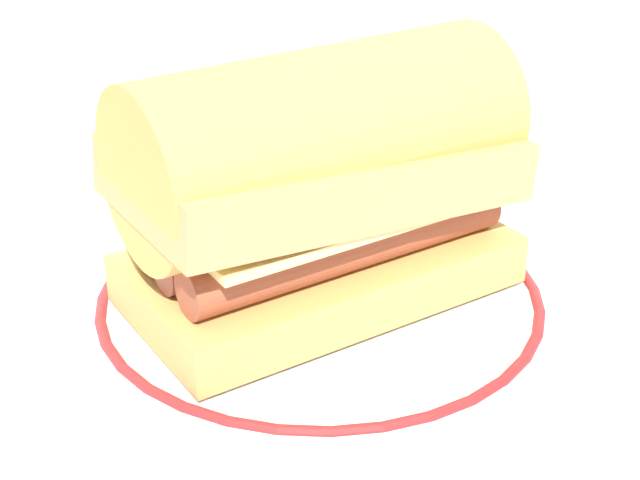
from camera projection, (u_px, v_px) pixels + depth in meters
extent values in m
plane|color=silver|center=(287.00, 352.00, 0.49)|extent=(1.50, 1.50, 0.00)
cylinder|color=white|center=(320.00, 304.00, 0.52)|extent=(0.26, 0.26, 0.01)
torus|color=maroon|center=(320.00, 295.00, 0.52)|extent=(0.24, 0.24, 0.01)
cube|color=tan|center=(320.00, 269.00, 0.51)|extent=(0.22, 0.16, 0.03)
cylinder|color=brown|center=(349.00, 245.00, 0.48)|extent=(0.18, 0.08, 0.03)
cylinder|color=brown|center=(320.00, 225.00, 0.50)|extent=(0.18, 0.08, 0.03)
cylinder|color=brown|center=(293.00, 206.00, 0.52)|extent=(0.18, 0.08, 0.03)
cube|color=#EAD67A|center=(320.00, 199.00, 0.49)|extent=(0.18, 0.15, 0.01)
cube|color=tan|center=(320.00, 167.00, 0.48)|extent=(0.22, 0.16, 0.04)
cylinder|color=gold|center=(320.00, 139.00, 0.48)|extent=(0.21, 0.15, 0.09)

